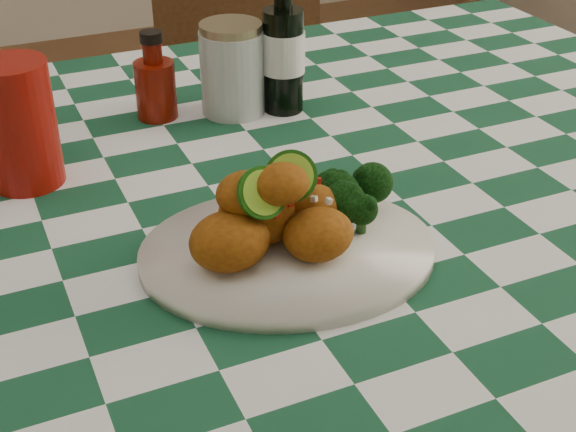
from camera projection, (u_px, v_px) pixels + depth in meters
name	position (u px, v px, depth m)	size (l,w,h in m)	color
dining_table	(222.00, 412.00, 1.21)	(1.66, 1.06, 0.79)	#15482C
plate	(288.00, 252.00, 0.86)	(0.32, 0.25, 0.02)	silver
fried_chicken_pile	(278.00, 207.00, 0.83)	(0.16, 0.12, 0.10)	#904E0E
broccoli_side	(361.00, 200.00, 0.88)	(0.07, 0.07, 0.06)	black
red_tumbler	(19.00, 124.00, 0.97)	(0.09, 0.09, 0.16)	maroon
ketchup_bottle	(154.00, 75.00, 1.15)	(0.06, 0.06, 0.13)	#6D1105
mason_jar	(232.00, 69.00, 1.17)	(0.09, 0.09, 0.13)	#B2BCBA
beer_bottle	(283.00, 38.00, 1.15)	(0.06, 0.06, 0.22)	black
wooden_chair_right	(244.00, 143.00, 1.90)	(0.40, 0.41, 0.87)	#472814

